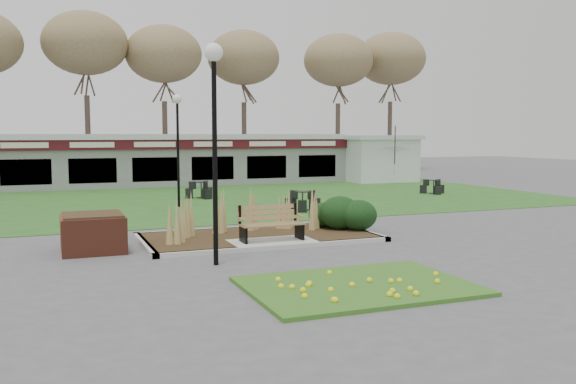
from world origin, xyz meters
name	(u,v)px	position (x,y,z in m)	size (l,w,h in m)	color
ground	(274,247)	(0.00, 0.00, 0.00)	(100.00, 100.00, 0.00)	#515154
lawn	(180,200)	(0.00, 12.00, 0.01)	(34.00, 16.00, 0.02)	#27571B
flower_bed	(358,284)	(0.00, -4.60, 0.07)	(4.20, 3.00, 0.16)	#2C651D
planting_bed	(299,223)	(1.27, 1.35, 0.37)	(6.75, 3.40, 1.27)	#2F2413
park_bench	(271,223)	(0.00, 0.25, 0.59)	(1.70, 0.66, 0.93)	olive
brick_planter	(93,233)	(-4.40, 1.00, 0.48)	(1.50, 1.50, 0.95)	brown
food_pavilion	(151,160)	(0.00, 19.96, 1.48)	(24.60, 3.40, 2.90)	gray
service_hut	(379,158)	(13.50, 18.00, 1.45)	(4.40, 3.40, 2.83)	white
tree_backdrop	(129,53)	(0.00, 28.00, 8.36)	(47.24, 5.24, 10.36)	#47382B
lamp_post_near_left	(214,105)	(-1.97, -1.61, 3.54)	(0.40, 0.40, 4.86)	black
lamp_post_mid_right	(178,125)	(-0.57, 9.40, 3.25)	(0.37, 0.37, 4.46)	black
bistro_set_b	(201,193)	(1.03, 12.27, 0.26)	(1.34, 1.34, 0.73)	black
bistro_set_c	(303,204)	(3.55, 6.47, 0.26)	(1.25, 1.36, 0.72)	black
bistro_set_d	(433,189)	(12.00, 10.14, 0.24)	(1.21, 1.21, 0.67)	black
patio_umbrella	(395,160)	(13.14, 15.58, 1.44)	(1.88, 1.91, 2.27)	black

